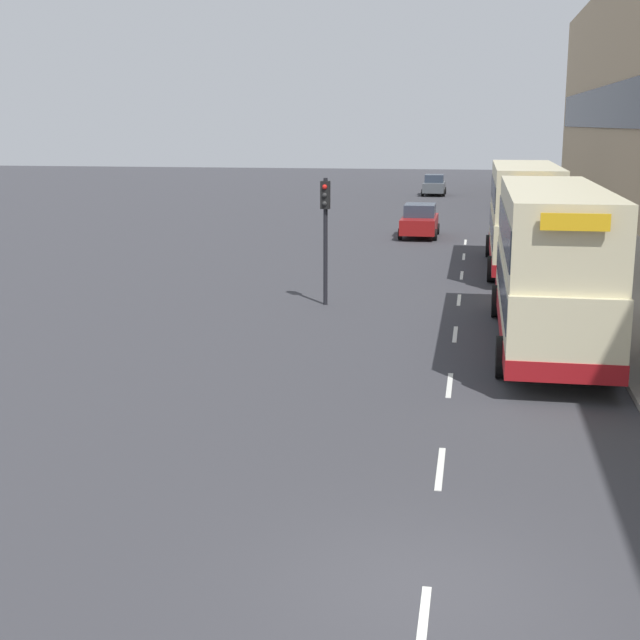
% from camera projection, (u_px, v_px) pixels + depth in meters
% --- Properties ---
extents(ground_plane, '(220.00, 220.00, 0.00)m').
position_uv_depth(ground_plane, '(427.00, 590.00, 11.56)').
color(ground_plane, '#38383D').
extents(pavement, '(5.00, 93.00, 0.14)m').
position_uv_depth(pavement, '(589.00, 236.00, 47.49)').
color(pavement, gray).
rests_on(pavement, ground_plane).
extents(lane_mark_0, '(0.12, 2.00, 0.01)m').
position_uv_depth(lane_mark_0, '(422.00, 629.00, 10.67)').
color(lane_mark_0, silver).
rests_on(lane_mark_0, ground_plane).
extents(lane_mark_1, '(0.12, 2.00, 0.01)m').
position_uv_depth(lane_mark_1, '(440.00, 468.00, 15.64)').
color(lane_mark_1, silver).
rests_on(lane_mark_1, ground_plane).
extents(lane_mark_2, '(0.12, 2.00, 0.01)m').
position_uv_depth(lane_mark_2, '(450.00, 385.00, 20.62)').
color(lane_mark_2, silver).
rests_on(lane_mark_2, ground_plane).
extents(lane_mark_3, '(0.12, 2.00, 0.01)m').
position_uv_depth(lane_mark_3, '(455.00, 334.00, 25.60)').
color(lane_mark_3, silver).
rests_on(lane_mark_3, ground_plane).
extents(lane_mark_4, '(0.12, 2.00, 0.01)m').
position_uv_depth(lane_mark_4, '(459.00, 300.00, 30.57)').
color(lane_mark_4, silver).
rests_on(lane_mark_4, ground_plane).
extents(lane_mark_5, '(0.12, 2.00, 0.01)m').
position_uv_depth(lane_mark_5, '(462.00, 275.00, 35.55)').
color(lane_mark_5, silver).
rests_on(lane_mark_5, ground_plane).
extents(lane_mark_6, '(0.12, 2.00, 0.01)m').
position_uv_depth(lane_mark_6, '(464.00, 257.00, 40.52)').
color(lane_mark_6, silver).
rests_on(lane_mark_6, ground_plane).
extents(lane_mark_7, '(0.12, 2.00, 0.01)m').
position_uv_depth(lane_mark_7, '(465.00, 242.00, 45.50)').
color(lane_mark_7, silver).
rests_on(lane_mark_7, ground_plane).
extents(double_decker_bus_near, '(2.85, 10.71, 4.30)m').
position_uv_depth(double_decker_bus_near, '(551.00, 263.00, 23.76)').
color(double_decker_bus_near, beige).
rests_on(double_decker_bus_near, ground_plane).
extents(double_decker_bus_ahead, '(2.85, 10.35, 4.30)m').
position_uv_depth(double_decker_bus_ahead, '(524.00, 215.00, 36.46)').
color(double_decker_bus_ahead, beige).
rests_on(double_decker_bus_ahead, ground_plane).
extents(car_0, '(1.95, 4.31, 1.73)m').
position_uv_depth(car_0, '(434.00, 185.00, 75.26)').
color(car_0, '#4C5156').
rests_on(car_0, ground_plane).
extents(car_1, '(2.07, 4.55, 1.83)m').
position_uv_depth(car_1, '(514.00, 195.00, 63.97)').
color(car_1, black).
rests_on(car_1, ground_plane).
extents(car_2, '(2.01, 4.43, 1.74)m').
position_uv_depth(car_2, '(420.00, 221.00, 47.46)').
color(car_2, maroon).
rests_on(car_2, ground_plane).
extents(traffic_light_far_kerb, '(0.30, 0.32, 4.21)m').
position_uv_depth(traffic_light_far_kerb, '(325.00, 220.00, 29.19)').
color(traffic_light_far_kerb, black).
rests_on(traffic_light_far_kerb, ground_plane).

